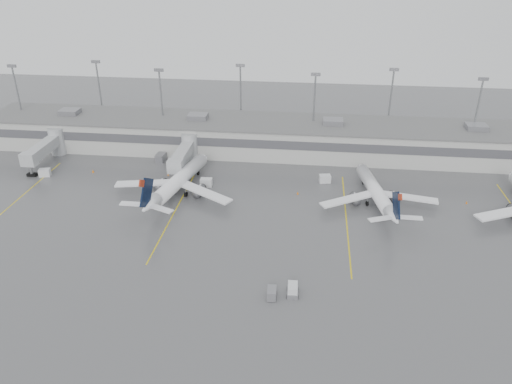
# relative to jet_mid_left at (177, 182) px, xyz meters

# --- Properties ---
(ground) EXTENTS (260.00, 260.00, 0.00)m
(ground) POSITION_rel_jet_mid_left_xyz_m (18.77, -30.74, -3.11)
(ground) COLOR #4F4F52
(ground) RESTS_ON ground
(terminal) EXTENTS (152.00, 17.00, 9.45)m
(terminal) POSITION_rel_jet_mid_left_xyz_m (18.76, 27.24, 1.06)
(terminal) COLOR #B2B3AD
(terminal) RESTS_ON ground
(light_masts) EXTENTS (142.40, 8.00, 20.60)m
(light_masts) POSITION_rel_jet_mid_left_xyz_m (18.77, 33.01, 8.92)
(light_masts) COLOR gray
(light_masts) RESTS_ON ground
(jet_bridge_left) EXTENTS (4.00, 17.20, 7.00)m
(jet_bridge_left) POSITION_rel_jet_mid_left_xyz_m (-36.73, 14.98, 0.76)
(jet_bridge_left) COLOR #9EA0A3
(jet_bridge_left) RESTS_ON ground
(jet_bridge_right) EXTENTS (4.00, 17.20, 7.00)m
(jet_bridge_right) POSITION_rel_jet_mid_left_xyz_m (-1.73, 14.98, 0.76)
(jet_bridge_right) COLOR #9EA0A3
(jet_bridge_right) RESTS_ON ground
(stand_markings) EXTENTS (105.25, 40.00, 0.01)m
(stand_markings) POSITION_rel_jet_mid_left_xyz_m (18.77, -6.74, -3.10)
(stand_markings) COLOR #DCBF0C
(stand_markings) RESTS_ON ground
(jet_mid_left) EXTENTS (26.98, 30.55, 10.00)m
(jet_mid_left) POSITION_rel_jet_mid_left_xyz_m (0.00, 0.00, 0.00)
(jet_mid_left) COLOR white
(jet_mid_left) RESTS_ON ground
(jet_mid_right) EXTENTS (24.62, 27.85, 9.09)m
(jet_mid_right) POSITION_rel_jet_mid_left_xyz_m (42.65, 0.33, -0.28)
(jet_mid_right) COLOR white
(jet_mid_right) RESTS_ON ground
(baggage_tug) EXTENTS (1.93, 2.89, 1.82)m
(baggage_tug) POSITION_rel_jet_mid_left_xyz_m (26.73, -31.74, -2.40)
(baggage_tug) COLOR silver
(baggage_tug) RESTS_ON ground
(baggage_cart) EXTENTS (1.53, 2.55, 1.60)m
(baggage_cart) POSITION_rel_jet_mid_left_xyz_m (23.53, -32.94, -2.27)
(baggage_cart) COLOR slate
(baggage_cart) RESTS_ON ground
(gse_uld_a) EXTENTS (2.82, 2.18, 1.78)m
(gse_uld_a) POSITION_rel_jet_mid_left_xyz_m (-33.70, 5.65, -2.22)
(gse_uld_a) COLOR silver
(gse_uld_a) RESTS_ON ground
(gse_uld_b) EXTENTS (2.70, 1.86, 1.86)m
(gse_uld_b) POSITION_rel_jet_mid_left_xyz_m (5.37, 4.64, -2.18)
(gse_uld_b) COLOR silver
(gse_uld_b) RESTS_ON ground
(gse_uld_c) EXTENTS (2.80, 2.13, 1.79)m
(gse_uld_c) POSITION_rel_jet_mid_left_xyz_m (32.07, 9.88, -2.21)
(gse_uld_c) COLOR silver
(gse_uld_c) RESTS_ON ground
(gse_loader) EXTENTS (2.20, 3.34, 2.03)m
(gse_loader) POSITION_rel_jet_mid_left_xyz_m (-8.90, 17.26, -2.09)
(gse_loader) COLOR slate
(gse_loader) RESTS_ON ground
(cone_a) EXTENTS (0.47, 0.47, 0.75)m
(cone_a) POSITION_rel_jet_mid_left_xyz_m (-23.28, 8.91, -2.73)
(cone_a) COLOR orange
(cone_a) RESTS_ON ground
(cone_b) EXTENTS (0.44, 0.44, 0.71)m
(cone_b) POSITION_rel_jet_mid_left_xyz_m (-4.87, 9.42, -2.75)
(cone_b) COLOR orange
(cone_b) RESTS_ON ground
(cone_c) EXTENTS (0.42, 0.42, 0.67)m
(cone_c) POSITION_rel_jet_mid_left_xyz_m (26.14, 3.03, -2.77)
(cone_c) COLOR orange
(cone_c) RESTS_ON ground
(cone_d) EXTENTS (0.39, 0.39, 0.61)m
(cone_d) POSITION_rel_jet_mid_left_xyz_m (61.92, 2.81, -2.80)
(cone_d) COLOR orange
(cone_d) RESTS_ON ground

